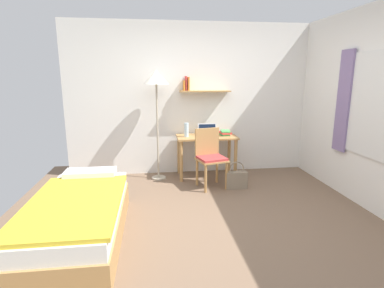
{
  "coord_description": "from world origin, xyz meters",
  "views": [
    {
      "loc": [
        -0.73,
        -3.25,
        1.7
      ],
      "look_at": [
        -0.24,
        0.51,
        0.85
      ],
      "focal_mm": 28.29,
      "sensor_mm": 36.0,
      "label": 1
    }
  ],
  "objects_px": {
    "book_stack": "(225,133)",
    "handbag": "(236,179)",
    "laptop": "(208,133)",
    "water_bottle": "(186,130)",
    "bed": "(79,218)",
    "desk_chair": "(210,155)",
    "desk": "(207,144)",
    "standing_lamp": "(156,83)"
  },
  "relations": [
    {
      "from": "standing_lamp",
      "to": "handbag",
      "type": "relative_size",
      "value": 4.2
    },
    {
      "from": "bed",
      "to": "desk_chair",
      "type": "distance_m",
      "value": 2.19
    },
    {
      "from": "desk",
      "to": "water_bottle",
      "type": "height_order",
      "value": "water_bottle"
    },
    {
      "from": "laptop",
      "to": "water_bottle",
      "type": "distance_m",
      "value": 0.38
    },
    {
      "from": "desk_chair",
      "to": "handbag",
      "type": "distance_m",
      "value": 0.55
    },
    {
      "from": "desk",
      "to": "handbag",
      "type": "height_order",
      "value": "desk"
    },
    {
      "from": "bed",
      "to": "handbag",
      "type": "bearing_deg",
      "value": 31.01
    },
    {
      "from": "standing_lamp",
      "to": "book_stack",
      "type": "xyz_separation_m",
      "value": [
        1.15,
        0.05,
        -0.84
      ]
    },
    {
      "from": "bed",
      "to": "desk",
      "type": "height_order",
      "value": "desk"
    },
    {
      "from": "standing_lamp",
      "to": "book_stack",
      "type": "bearing_deg",
      "value": 2.67
    },
    {
      "from": "desk",
      "to": "book_stack",
      "type": "height_order",
      "value": "book_stack"
    },
    {
      "from": "bed",
      "to": "book_stack",
      "type": "distance_m",
      "value": 2.83
    },
    {
      "from": "bed",
      "to": "desk",
      "type": "bearing_deg",
      "value": 47.79
    },
    {
      "from": "water_bottle",
      "to": "handbag",
      "type": "relative_size",
      "value": 0.55
    },
    {
      "from": "desk",
      "to": "desk_chair",
      "type": "xyz_separation_m",
      "value": [
        -0.03,
        -0.48,
        -0.07
      ]
    },
    {
      "from": "desk_chair",
      "to": "handbag",
      "type": "relative_size",
      "value": 2.13
    },
    {
      "from": "bed",
      "to": "book_stack",
      "type": "height_order",
      "value": "book_stack"
    },
    {
      "from": "desk_chair",
      "to": "standing_lamp",
      "type": "relative_size",
      "value": 0.51
    },
    {
      "from": "book_stack",
      "to": "handbag",
      "type": "bearing_deg",
      "value": -87.14
    },
    {
      "from": "laptop",
      "to": "desk",
      "type": "bearing_deg",
      "value": -130.32
    },
    {
      "from": "book_stack",
      "to": "standing_lamp",
      "type": "bearing_deg",
      "value": -177.33
    },
    {
      "from": "laptop",
      "to": "handbag",
      "type": "distance_m",
      "value": 0.97
    },
    {
      "from": "bed",
      "to": "standing_lamp",
      "type": "bearing_deg",
      "value": 64.73
    },
    {
      "from": "desk",
      "to": "bed",
      "type": "bearing_deg",
      "value": -132.21
    },
    {
      "from": "desk_chair",
      "to": "laptop",
      "type": "xyz_separation_m",
      "value": [
        0.05,
        0.51,
        0.26
      ]
    },
    {
      "from": "bed",
      "to": "laptop",
      "type": "distance_m",
      "value": 2.62
    },
    {
      "from": "desk_chair",
      "to": "bed",
      "type": "bearing_deg",
      "value": -140.26
    },
    {
      "from": "bed",
      "to": "standing_lamp",
      "type": "xyz_separation_m",
      "value": [
        0.88,
        1.86,
        1.35
      ]
    },
    {
      "from": "standing_lamp",
      "to": "bed",
      "type": "bearing_deg",
      "value": -115.27
    },
    {
      "from": "desk",
      "to": "laptop",
      "type": "bearing_deg",
      "value": 49.68
    },
    {
      "from": "bed",
      "to": "handbag",
      "type": "relative_size",
      "value": 4.39
    },
    {
      "from": "laptop",
      "to": "water_bottle",
      "type": "relative_size",
      "value": 1.38
    },
    {
      "from": "bed",
      "to": "standing_lamp",
      "type": "distance_m",
      "value": 2.46
    },
    {
      "from": "water_bottle",
      "to": "handbag",
      "type": "height_order",
      "value": "water_bottle"
    },
    {
      "from": "desk_chair",
      "to": "standing_lamp",
      "type": "height_order",
      "value": "standing_lamp"
    },
    {
      "from": "water_bottle",
      "to": "book_stack",
      "type": "distance_m",
      "value": 0.68
    },
    {
      "from": "desk_chair",
      "to": "desk",
      "type": "bearing_deg",
      "value": 86.66
    },
    {
      "from": "desk",
      "to": "water_bottle",
      "type": "xyz_separation_m",
      "value": [
        -0.35,
        -0.03,
        0.26
      ]
    },
    {
      "from": "bed",
      "to": "book_stack",
      "type": "bearing_deg",
      "value": 43.32
    },
    {
      "from": "desk",
      "to": "desk_chair",
      "type": "height_order",
      "value": "desk_chair"
    },
    {
      "from": "bed",
      "to": "water_bottle",
      "type": "distance_m",
      "value": 2.37
    },
    {
      "from": "bed",
      "to": "desk_chair",
      "type": "relative_size",
      "value": 2.06
    }
  ]
}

